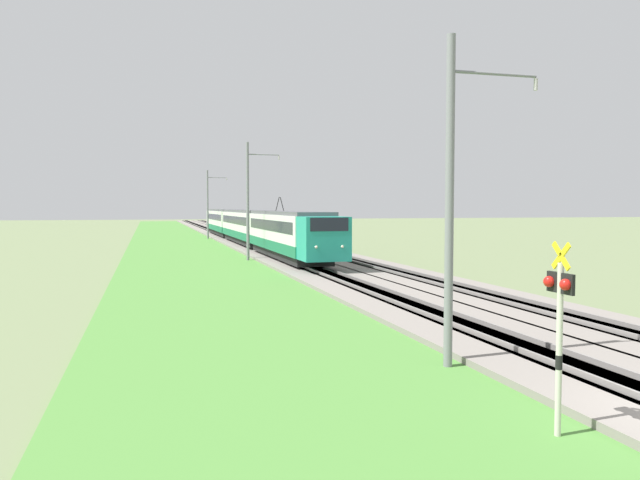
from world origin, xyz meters
TOP-DOWN VIEW (x-y plane):
  - ballast_main at (50.00, 0.00)m, footprint 240.00×4.40m
  - ballast_adjacent at (50.00, -4.24)m, footprint 240.00×4.40m
  - track_main at (50.00, 0.00)m, footprint 240.00×1.57m
  - track_adjacent at (50.00, -4.24)m, footprint 240.00×1.57m
  - grass_verge at (50.00, 6.60)m, footprint 240.00×10.66m
  - passenger_train at (55.60, 0.00)m, footprint 60.87×2.84m
  - crossing_signal_near at (0.23, 3.05)m, footprint 0.70×0.23m
  - catenary_mast_near at (5.08, 2.62)m, footprint 0.22×2.56m
  - catenary_mast_mid at (37.55, 2.62)m, footprint 0.22×2.56m
  - catenary_mast_far at (70.02, 2.62)m, footprint 0.22×2.56m

SIDE VIEW (x-z plane):
  - grass_verge at x=50.00m, z-range 0.00..0.12m
  - ballast_main at x=50.00m, z-range 0.00..0.30m
  - ballast_adjacent at x=50.00m, z-range 0.00..0.30m
  - track_main at x=50.00m, z-range -0.07..0.38m
  - track_adjacent at x=50.00m, z-range -0.07..0.38m
  - crossing_signal_near at x=0.23m, z-range 0.39..3.93m
  - passenger_train at x=55.60m, z-range -0.17..4.74m
  - catenary_mast_near at x=5.08m, z-range 0.14..8.52m
  - catenary_mast_far at x=70.02m, z-range 0.14..8.85m
  - catenary_mast_mid at x=37.55m, z-range 0.14..9.11m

